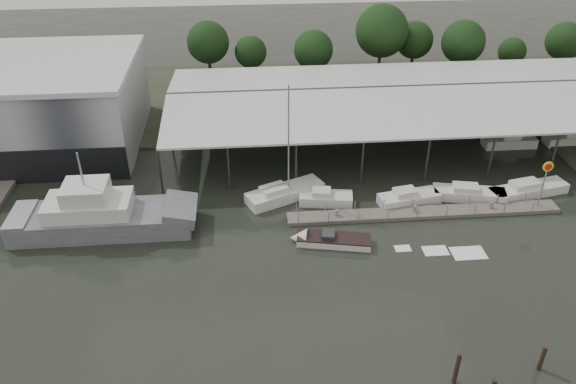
{
  "coord_description": "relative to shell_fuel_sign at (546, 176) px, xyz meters",
  "views": [
    {
      "loc": [
        -2.95,
        -36.15,
        32.19
      ],
      "look_at": [
        1.19,
        11.5,
        2.5
      ],
      "focal_mm": 35.0,
      "sensor_mm": 36.0,
      "label": 1
    }
  ],
  "objects": [
    {
      "name": "white_sailboat",
      "position": [
        -26.01,
        4.28,
        -3.27
      ],
      "size": [
        8.79,
        5.91,
        12.86
      ],
      "rotation": [
        0.0,
        0.0,
        0.43
      ],
      "color": "white",
      "rests_on": "ground"
    },
    {
      "name": "horizon_tree_line",
      "position": [
        -5.74,
        37.79,
        2.49
      ],
      "size": [
        67.6,
        10.26,
        12.04
      ],
      "color": "#312216",
      "rests_on": "ground"
    },
    {
      "name": "moored_cruiser_3",
      "position": [
        0.18,
        2.78,
        -3.31
      ],
      "size": [
        9.15,
        4.04,
        1.7
      ],
      "rotation": [
        0.0,
        0.0,
        0.21
      ],
      "color": "white",
      "rests_on": "ground"
    },
    {
      "name": "land_strip_far",
      "position": [
        -27.0,
        32.01,
        -3.83
      ],
      "size": [
        140.0,
        30.0,
        0.3
      ],
      "color": "#3A4030",
      "rests_on": "ground"
    },
    {
      "name": "storage_warehouse",
      "position": [
        -55.0,
        19.95,
        1.36
      ],
      "size": [
        24.5,
        20.5,
        10.5
      ],
      "color": "#9DA3A7",
      "rests_on": "ground"
    },
    {
      "name": "moored_cruiser_2",
      "position": [
        -6.42,
        2.59,
        -3.31
      ],
      "size": [
        7.79,
        3.75,
        1.7
      ],
      "rotation": [
        0.0,
        0.0,
        -0.22
      ],
      "color": "white",
      "rests_on": "ground"
    },
    {
      "name": "shell_fuel_sign",
      "position": [
        0.0,
        0.0,
        0.0
      ],
      "size": [
        1.1,
        0.18,
        5.55
      ],
      "color": "gray",
      "rests_on": "ground"
    },
    {
      "name": "moored_cruiser_0",
      "position": [
        -21.76,
        3.03,
        -3.31
      ],
      "size": [
        5.81,
        3.01,
        1.7
      ],
      "rotation": [
        0.0,
        0.0,
        -0.15
      ],
      "color": "white",
      "rests_on": "ground"
    },
    {
      "name": "floating_dock",
      "position": [
        -12.0,
        0.01,
        -3.72
      ],
      "size": [
        28.0,
        2.0,
        1.4
      ],
      "color": "slate",
      "rests_on": "ground"
    },
    {
      "name": "ground",
      "position": [
        -27.0,
        -9.99,
        -3.93
      ],
      "size": [
        200.0,
        200.0,
        0.0
      ],
      "primitive_type": "plane",
      "color": "black",
      "rests_on": "ground"
    },
    {
      "name": "covered_boat_shed",
      "position": [
        -10.0,
        18.01,
        2.2
      ],
      "size": [
        58.24,
        24.0,
        6.96
      ],
      "color": "silver",
      "rests_on": "ground"
    },
    {
      "name": "grey_trawler",
      "position": [
        -43.92,
        0.16,
        -2.35
      ],
      "size": [
        17.77,
        5.24,
        8.84
      ],
      "rotation": [
        0.0,
        0.0,
        0.0
      ],
      "color": "slate",
      "rests_on": "ground"
    },
    {
      "name": "speedboat_underway",
      "position": [
        -22.56,
        -4.0,
        -3.53
      ],
      "size": [
        18.45,
        5.59,
        2.0
      ],
      "rotation": [
        0.0,
        0.0,
        2.94
      ],
      "color": "white",
      "rests_on": "ground"
    },
    {
      "name": "moored_cruiser_1",
      "position": [
        -13.04,
        2.28,
        -3.31
      ],
      "size": [
        6.76,
        3.36,
        1.7
      ],
      "rotation": [
        0.0,
        0.0,
        0.19
      ],
      "color": "white",
      "rests_on": "ground"
    }
  ]
}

